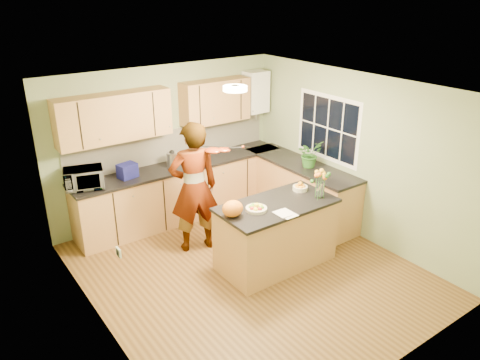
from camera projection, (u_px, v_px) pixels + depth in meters
floor at (248, 271)px, 6.42m from camera, size 4.50×4.50×0.00m
ceiling at (250, 89)px, 5.46m from camera, size 4.00×4.50×0.02m
wall_back at (167, 143)px, 7.63m from camera, size 4.00×0.02×2.50m
wall_front at (397, 268)px, 4.26m from camera, size 4.00×0.02×2.50m
wall_left at (95, 232)px, 4.86m from camera, size 0.02×4.50×2.50m
wall_right at (356, 156)px, 7.02m from camera, size 0.02×4.50×2.50m
back_counter at (183, 191)px, 7.76m from camera, size 3.64×0.62×0.94m
right_counter at (300, 190)px, 7.79m from camera, size 0.62×2.24×0.94m
splashback at (173, 145)px, 7.69m from camera, size 3.60×0.02×0.52m
upper_cabinets at (159, 110)px, 7.17m from camera, size 3.20×0.34×0.70m
boiler at (256, 92)px, 8.17m from camera, size 0.40×0.30×0.86m
window_right at (328, 128)px, 7.35m from camera, size 0.01×1.30×1.05m
light_switch at (119, 252)px, 4.40m from camera, size 0.02×0.09×0.09m
ceiling_lamp at (235, 88)px, 5.70m from camera, size 0.30×0.30×0.07m
peninsula_island at (276, 234)px, 6.42m from camera, size 1.62×0.83×0.93m
fruit_dish at (256, 208)px, 6.04m from camera, size 0.28×0.28×0.10m
orange_bowl at (300, 187)px, 6.63m from camera, size 0.21×0.21×0.12m
flower_vase at (321, 176)px, 6.31m from camera, size 0.26×0.26×0.48m
orange_bag at (233, 209)px, 5.87m from camera, size 0.32×0.29×0.21m
papers at (286, 213)px, 5.96m from camera, size 0.20×0.27×0.01m
violinist at (194, 188)px, 6.63m from camera, size 0.80×0.62×1.94m
violin at (213, 151)px, 6.35m from camera, size 0.59×0.51×0.15m
microwave at (84, 178)px, 6.64m from camera, size 0.61×0.50×0.30m
blue_box at (127, 171)px, 7.02m from camera, size 0.31×0.25×0.22m
kettle at (172, 159)px, 7.40m from camera, size 0.18×0.18×0.33m
jar_cream at (195, 156)px, 7.68m from camera, size 0.12×0.12×0.18m
jar_white at (203, 156)px, 7.70m from camera, size 0.10×0.10×0.15m
potted_plant at (310, 154)px, 7.39m from camera, size 0.40×0.35×0.43m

